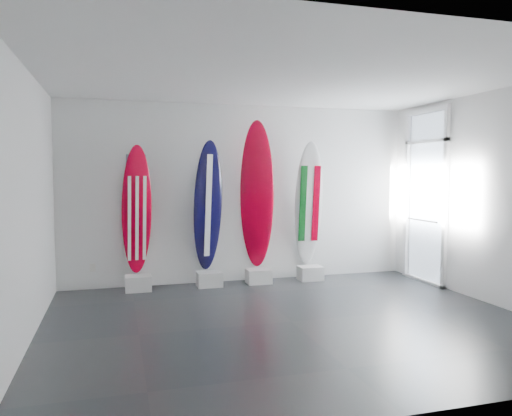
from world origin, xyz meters
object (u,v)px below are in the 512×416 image
object	(u,v)px
surfboard_navy	(208,206)
surfboard_usa	(137,210)
surfboard_swiss	(257,195)
surfboard_italy	(309,204)

from	to	relation	value
surfboard_navy	surfboard_usa	bearing A→B (deg)	170.35
surfboard_navy	surfboard_swiss	size ratio (longest dim) A/B	0.86
surfboard_swiss	surfboard_italy	world-z (taller)	surfboard_swiss
surfboard_usa	surfboard_swiss	xyz separation A→B (m)	(1.97, 0.00, 0.21)
surfboard_navy	surfboard_swiss	xyz separation A→B (m)	(0.84, 0.00, 0.17)
surfboard_navy	surfboard_swiss	distance (m)	0.85
surfboard_usa	surfboard_swiss	bearing A→B (deg)	-5.96
surfboard_usa	surfboard_navy	xyz separation A→B (m)	(1.13, 0.00, 0.05)
surfboard_navy	surfboard_italy	world-z (taller)	surfboard_italy
surfboard_swiss	surfboard_navy	bearing A→B (deg)	-163.80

